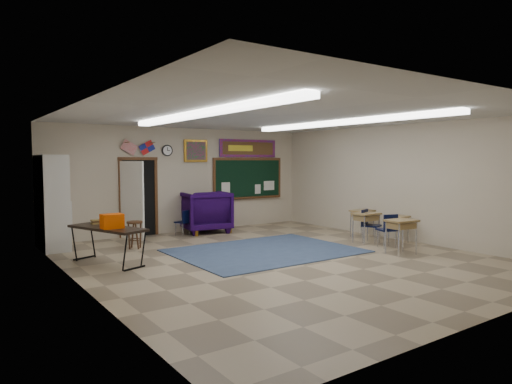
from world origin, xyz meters
TOP-DOWN VIEW (x-y plane):
  - floor at (0.00, 0.00)m, footprint 9.00×9.00m
  - back_wall at (0.00, 4.50)m, footprint 8.00×0.04m
  - front_wall at (0.00, -4.50)m, footprint 8.00×0.04m
  - left_wall at (-4.00, 0.00)m, footprint 0.04×9.00m
  - right_wall at (4.00, 0.00)m, footprint 0.04×9.00m
  - ceiling at (0.00, 0.00)m, footprint 8.00×9.00m
  - area_rug at (0.20, 0.80)m, footprint 4.00×3.00m
  - fluorescent_strips at (0.00, 0.00)m, footprint 3.86×6.00m
  - doorway at (-1.50, 4.35)m, footprint 1.10×0.89m
  - chalkboard at (2.20, 4.46)m, footprint 2.55×0.14m
  - bulletin_board at (2.20, 4.47)m, footprint 2.10×0.05m
  - framed_art_print at (0.35, 4.47)m, footprint 0.75×0.05m
  - wall_clock at (-0.55, 4.47)m, footprint 0.32×0.05m
  - wall_flags at (-1.40, 4.44)m, footprint 1.16×0.06m
  - storage_cabinet at (-3.71, 3.85)m, footprint 0.59×1.25m
  - wingback_armchair at (0.42, 4.07)m, footprint 1.47×1.50m
  - student_chair_reading at (-0.38, 3.89)m, footprint 0.46×0.46m
  - student_chair_desk_a at (2.84, -0.48)m, footprint 0.52×0.52m
  - student_chair_desk_b at (3.01, 0.13)m, footprint 0.54×0.54m
  - student_desk_front_left at (2.90, 0.21)m, footprint 0.64×0.49m
  - student_desk_front_right at (3.56, 0.93)m, footprint 0.62×0.47m
  - student_desk_back_left at (2.47, -1.18)m, footprint 0.69×0.54m
  - student_desk_back_right at (3.54, -0.25)m, footprint 0.63×0.51m
  - folding_table at (-3.13, 1.58)m, footprint 1.18×1.90m
  - wooden_stool at (-2.13, 2.82)m, footprint 0.37×0.37m

SIDE VIEW (x-z plane):
  - floor at x=0.00m, z-range 0.00..0.00m
  - area_rug at x=0.20m, z-range 0.00..0.02m
  - wooden_stool at x=-2.13m, z-range 0.01..0.66m
  - student_chair_reading at x=-0.38m, z-range 0.00..0.71m
  - student_desk_back_right at x=3.54m, z-range 0.04..0.72m
  - student_chair_desk_a at x=2.84m, z-range 0.00..0.81m
  - student_desk_front_right at x=3.56m, z-range 0.04..0.77m
  - folding_table at x=-3.13m, z-range -0.11..0.92m
  - student_chair_desk_b at x=3.01m, z-range 0.00..0.83m
  - student_desk_front_left at x=2.90m, z-range 0.04..0.81m
  - student_desk_back_left at x=2.47m, z-range 0.05..0.82m
  - wingback_armchair at x=0.42m, z-range 0.00..1.19m
  - doorway at x=-1.50m, z-range -0.02..2.14m
  - storage_cabinet at x=-3.71m, z-range 0.00..2.20m
  - chalkboard at x=2.20m, z-range 0.81..2.11m
  - back_wall at x=0.00m, z-range 0.00..3.00m
  - front_wall at x=0.00m, z-range 0.00..3.00m
  - left_wall at x=-4.00m, z-range 0.00..3.00m
  - right_wall at x=4.00m, z-range 0.00..3.00m
  - framed_art_print at x=0.35m, z-range 2.02..2.67m
  - wall_clock at x=-0.55m, z-range 2.19..2.51m
  - bulletin_board at x=2.20m, z-range 2.18..2.73m
  - wall_flags at x=-1.40m, z-range 2.13..2.83m
  - fluorescent_strips at x=0.00m, z-range 2.89..2.99m
  - ceiling at x=0.00m, z-range 2.98..3.02m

